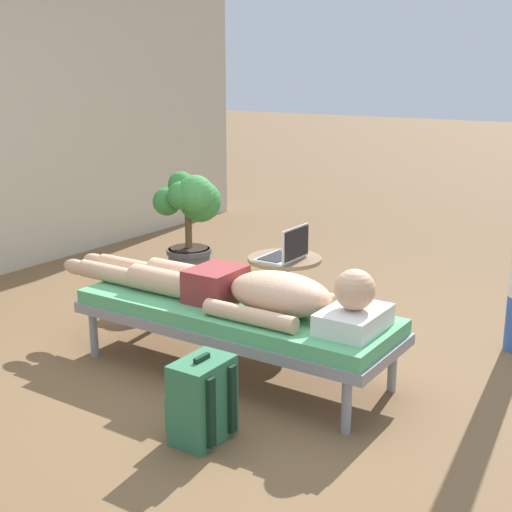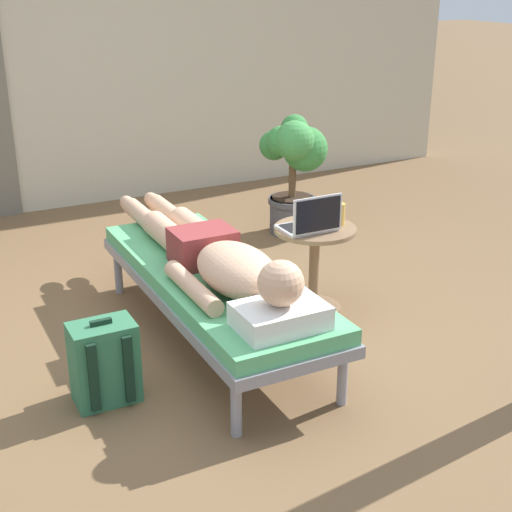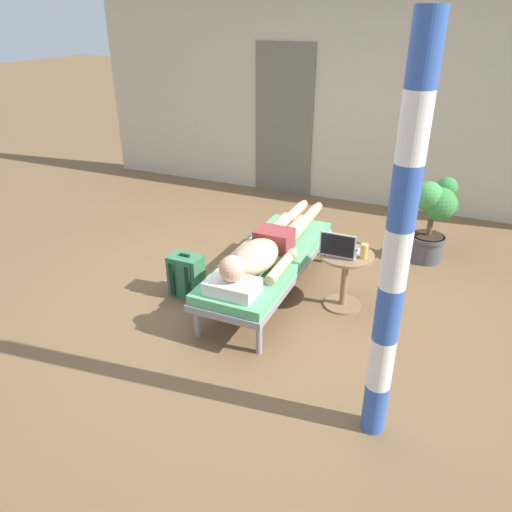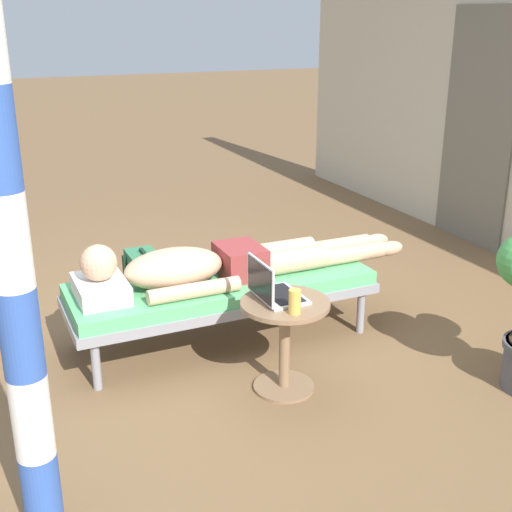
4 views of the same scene
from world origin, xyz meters
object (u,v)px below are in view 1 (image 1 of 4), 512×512
laptop (287,252)px  potted_plant (191,215)px  backpack (202,400)px  drink_glass (299,243)px  lounge_chair (234,316)px  side_table (284,282)px  person_reclining (244,289)px

laptop → potted_plant: 1.44m
laptop → backpack: laptop is taller
drink_glass → potted_plant: bearing=71.1°
lounge_chair → backpack: (-0.70, -0.31, -0.15)m
laptop → potted_plant: bearing=63.5°
side_table → potted_plant: potted_plant is taller
person_reclining → lounge_chair: bearing=90.0°
lounge_chair → laptop: size_ratio=6.15×
person_reclining → side_table: bearing=12.6°
backpack → drink_glass: bearing=13.6°
side_table → drink_glass: drink_glass is taller
lounge_chair → person_reclining: size_ratio=0.88×
person_reclining → drink_glass: size_ratio=16.83×
backpack → potted_plant: 2.59m
side_table → backpack: (-1.39, -0.40, -0.16)m
laptop → potted_plant: size_ratio=0.34×
laptop → drink_glass: laptop is taller
laptop → drink_glass: bearing=7.8°
person_reclining → laptop: (0.63, 0.10, 0.07)m
lounge_chair → laptop: (0.63, 0.04, 0.24)m
person_reclining → drink_glass: person_reclining is taller
backpack → lounge_chair: bearing=23.7°
laptop → potted_plant: (0.64, 1.29, -0.02)m
potted_plant → side_table: bearing=-115.2°
lounge_chair → drink_glass: (0.84, 0.07, 0.24)m
lounge_chair → backpack: size_ratio=4.50×
person_reclining → laptop: bearing=9.3°
lounge_chair → person_reclining: bearing=-90.0°
drink_glass → backpack: 1.64m
drink_glass → potted_plant: 1.33m
side_table → laptop: 0.24m
person_reclining → potted_plant: 1.88m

